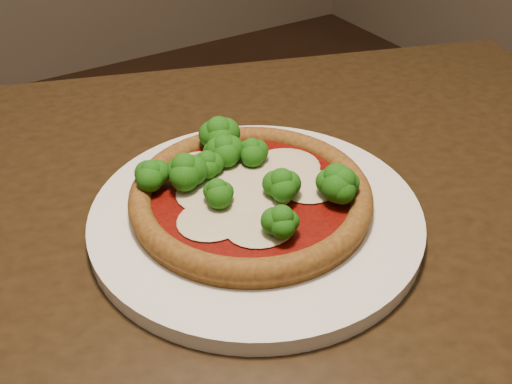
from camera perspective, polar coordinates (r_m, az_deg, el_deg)
dining_table at (r=0.65m, az=-2.59°, el=-11.68°), size 1.34×1.18×0.75m
plate at (r=0.60m, az=0.00°, el=-2.36°), size 0.35×0.35×0.02m
pizza at (r=0.60m, az=-0.62°, el=0.39°), size 0.25×0.25×0.06m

